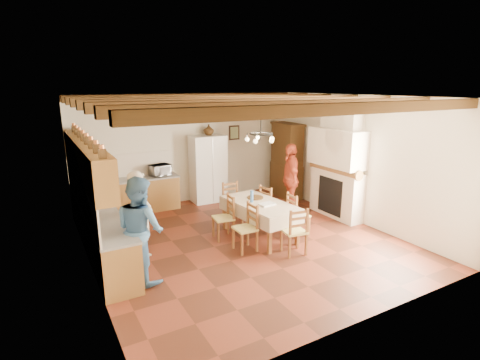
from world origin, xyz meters
name	(u,v)px	position (x,y,z in m)	size (l,w,h in m)	color
floor	(243,241)	(0.00, 0.00, -0.01)	(6.00, 6.50, 0.02)	#451F13
ceiling	(243,96)	(0.00, 0.00, 3.01)	(6.00, 6.50, 0.02)	white
wall_back	(185,149)	(0.00, 3.26, 1.50)	(6.00, 0.02, 3.00)	beige
wall_front	(368,222)	(0.00, -3.26, 1.50)	(6.00, 0.02, 3.00)	beige
wall_left	(85,192)	(-3.01, 0.00, 1.50)	(0.02, 6.50, 3.00)	beige
wall_right	(351,158)	(3.01, 0.00, 1.50)	(0.02, 6.50, 3.00)	beige
ceiling_beams	(243,101)	(0.00, 0.00, 2.91)	(6.00, 6.30, 0.16)	#34210F
lower_cabinets_left	(100,229)	(-2.70, 1.05, 0.43)	(0.60, 4.30, 0.86)	brown
lower_cabinets_back	(134,196)	(-1.55, 2.95, 0.43)	(2.30, 0.60, 0.86)	brown
countertop_left	(97,207)	(-2.70, 1.05, 0.88)	(0.62, 4.30, 0.04)	gray
countertop_back	(132,179)	(-1.55, 2.95, 0.88)	(2.34, 0.62, 0.04)	gray
backsplash_left	(80,194)	(-2.98, 1.05, 1.20)	(0.03, 4.30, 0.60)	beige
backsplash_back	(129,165)	(-1.55, 3.23, 1.20)	(2.30, 0.03, 0.60)	beige
upper_cabinets	(86,159)	(-2.83, 1.05, 1.85)	(0.35, 4.20, 0.70)	brown
fireplace	(336,162)	(2.72, 0.20, 1.40)	(0.56, 1.60, 2.80)	beige
wall_picture	(234,133)	(1.55, 3.23, 1.85)	(0.34, 0.03, 0.42)	black
refrigerator	(207,168)	(0.55, 3.00, 0.93)	(0.93, 0.77, 1.87)	white
hutch	(287,160)	(2.75, 2.24, 1.08)	(0.50, 1.19, 2.16)	#3A220E
dining_table	(260,206)	(0.43, 0.02, 0.70)	(1.08, 1.86, 0.78)	beige
chandelier	(261,134)	(0.43, 0.02, 2.25)	(0.47, 0.47, 0.03)	black
chair_left_near	(245,228)	(-0.20, -0.44, 0.48)	(0.42, 0.40, 0.96)	brown
chair_left_far	(223,217)	(-0.30, 0.31, 0.48)	(0.42, 0.40, 0.96)	brown
chair_right_near	(298,214)	(1.21, -0.31, 0.48)	(0.42, 0.40, 0.96)	brown
chair_right_far	(270,205)	(1.06, 0.54, 0.48)	(0.42, 0.40, 0.96)	brown
chair_end_near	(294,230)	(0.56, -1.02, 0.48)	(0.42, 0.40, 0.96)	brown
chair_end_far	(233,203)	(0.35, 1.09, 0.48)	(0.42, 0.40, 0.96)	brown
person_man	(141,216)	(-2.08, 0.15, 0.86)	(0.63, 0.41, 1.72)	beige
person_woman_blue	(140,229)	(-2.28, -0.56, 0.90)	(0.87, 0.68, 1.80)	teal
person_woman_red	(290,179)	(1.94, 0.97, 0.90)	(1.06, 0.44, 1.80)	#C6462A
microwave	(160,170)	(-0.82, 2.95, 1.04)	(0.52, 0.35, 0.29)	silver
fridge_vase	(209,130)	(0.63, 3.00, 2.02)	(0.28, 0.28, 0.29)	#3A220E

